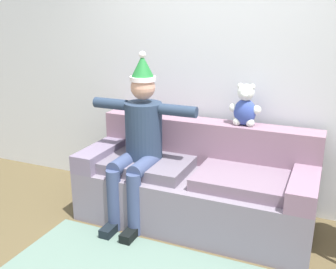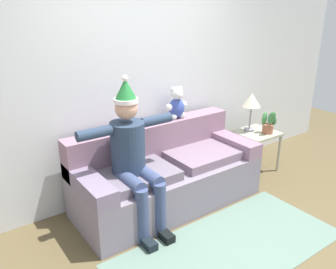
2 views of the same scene
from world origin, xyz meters
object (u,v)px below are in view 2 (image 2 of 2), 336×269
person_seated (133,154)px  table_lamp (252,102)px  side_table (256,138)px  couch (166,175)px  teddy_bear (177,104)px  potted_plant (269,123)px

person_seated → table_lamp: size_ratio=2.99×
side_table → table_lamp: (-0.04, 0.10, 0.49)m
couch → person_seated: size_ratio=1.35×
teddy_bear → side_table: size_ratio=0.69×
teddy_bear → table_lamp: (1.10, -0.18, -0.10)m
side_table → table_lamp: 0.50m
person_seated → table_lamp: (1.95, 0.25, 0.17)m
person_seated → side_table: person_seated is taller
person_seated → teddy_bear: (0.85, 0.43, 0.27)m
side_table → potted_plant: size_ratio=1.66×
teddy_bear → potted_plant: bearing=-17.7°
potted_plant → table_lamp: bearing=121.3°
couch → teddy_bear: bearing=37.2°
couch → table_lamp: bearing=3.3°
couch → potted_plant: bearing=-4.7°
couch → teddy_bear: teddy_bear is taller
table_lamp → potted_plant: table_lamp is taller
couch → table_lamp: (1.45, 0.08, 0.61)m
teddy_bear → potted_plant: 1.34m
couch → person_seated: 0.69m
couch → side_table: couch is taller
person_seated → couch: bearing=18.3°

